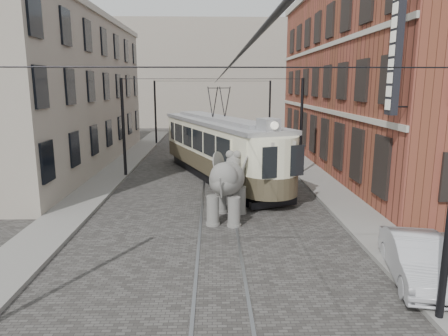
{
  "coord_description": "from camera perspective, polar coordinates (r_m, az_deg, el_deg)",
  "views": [
    {
      "loc": [
        -0.2,
        -18.67,
        5.59
      ],
      "look_at": [
        0.27,
        -1.62,
        2.1
      ],
      "focal_mm": 32.61,
      "sensor_mm": 36.0,
      "label": 1
    }
  ],
  "objects": [
    {
      "name": "stucco_building",
      "position": [
        30.65,
        -22.55,
        9.59
      ],
      "size": [
        7.0,
        24.0,
        10.0
      ],
      "primitive_type": "cube",
      "color": "gray",
      "rests_on": "ground"
    },
    {
      "name": "parked_car",
      "position": [
        13.24,
        25.46,
        -11.46
      ],
      "size": [
        2.19,
        4.22,
        1.33
      ],
      "primitive_type": "imported",
      "rotation": [
        0.0,
        0.0,
        -0.2
      ],
      "color": "#A4A3A8",
      "rests_on": "ground"
    },
    {
      "name": "tram",
      "position": [
        24.33,
        -0.73,
        4.82
      ],
      "size": [
        7.58,
        13.89,
        5.47
      ],
      "primitive_type": null,
      "rotation": [
        0.0,
        0.0,
        0.36
      ],
      "color": "beige",
      "rests_on": "ground"
    },
    {
      "name": "catenary",
      "position": [
        23.81,
        -1.58,
        5.32
      ],
      "size": [
        11.0,
        30.2,
        6.0
      ],
      "primitive_type": null,
      "color": "black",
      "rests_on": "ground"
    },
    {
      "name": "sidewalk_right",
      "position": [
        20.43,
        16.2,
        -4.57
      ],
      "size": [
        2.0,
        60.0,
        0.15
      ],
      "primitive_type": "cube",
      "color": "slate",
      "rests_on": "ground"
    },
    {
      "name": "distant_block",
      "position": [
        58.69,
        -1.42,
        12.93
      ],
      "size": [
        28.0,
        10.0,
        14.0
      ],
      "primitive_type": "cube",
      "color": "gray",
      "rests_on": "ground"
    },
    {
      "name": "tram_rails",
      "position": [
        19.49,
        -0.94,
        -5.07
      ],
      "size": [
        1.54,
        80.0,
        0.02
      ],
      "primitive_type": null,
      "color": "slate",
      "rests_on": "ground"
    },
    {
      "name": "sidewalk_left",
      "position": [
        20.47,
        -19.52,
        -4.75
      ],
      "size": [
        2.0,
        60.0,
        0.15
      ],
      "primitive_type": "cube",
      "color": "slate",
      "rests_on": "ground"
    },
    {
      "name": "ground",
      "position": [
        19.49,
        -0.94,
        -5.1
      ],
      "size": [
        120.0,
        120.0,
        0.0
      ],
      "primitive_type": "plane",
      "color": "#464340"
    },
    {
      "name": "elephant",
      "position": [
        17.05,
        0.44,
        -2.82
      ],
      "size": [
        3.3,
        4.83,
        2.71
      ],
      "primitive_type": null,
      "rotation": [
        0.0,
        0.0,
        -0.21
      ],
      "color": "#605D58",
      "rests_on": "ground"
    },
    {
      "name": "brick_building",
      "position": [
        29.86,
        20.9,
        11.61
      ],
      "size": [
        8.0,
        26.0,
        12.0
      ],
      "primitive_type": "cube",
      "color": "brown",
      "rests_on": "ground"
    }
  ]
}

